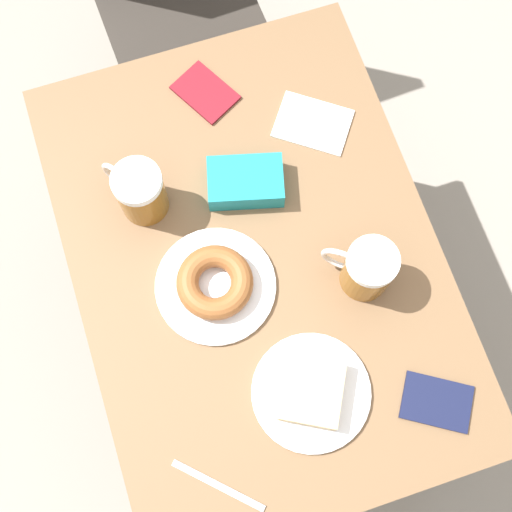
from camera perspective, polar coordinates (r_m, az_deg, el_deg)
The scene contains 11 objects.
ground_plane at distance 2.10m, azimuth 0.00°, elevation -5.87°, with size 8.00×8.00×0.00m, color gray.
table at distance 1.46m, azimuth 0.00°, elevation -1.00°, with size 0.71×1.00×0.73m.
plate_with_cake at distance 1.33m, azimuth 4.47°, elevation -10.78°, with size 0.22×0.22×0.05m.
plate_with_donut at distance 1.36m, azimuth -3.29°, elevation -2.23°, with size 0.23×0.23×0.05m.
beer_mug_left at distance 1.38m, azimuth -9.29°, elevation 5.12°, with size 0.11×0.12×0.13m.
beer_mug_center at distance 1.33m, azimuth 8.86°, elevation -1.02°, with size 0.12×0.11×0.13m.
napkin_folded at distance 1.50m, azimuth 4.57°, elevation 10.53°, with size 0.18×0.18×0.00m.
fork at distance 1.33m, azimuth -3.04°, elevation -17.86°, with size 0.14×0.14×0.00m.
passport_near_edge at distance 1.38m, azimuth 14.25°, elevation -11.26°, with size 0.15×0.14×0.01m.
passport_far_edge at distance 1.53m, azimuth -4.09°, elevation 12.92°, with size 0.14×0.15×0.01m.
blue_pouch at distance 1.42m, azimuth -0.84°, elevation 5.94°, with size 0.17×0.13×0.05m.
Camera 1 is at (-0.12, -0.37, 2.06)m, focal length 50.00 mm.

